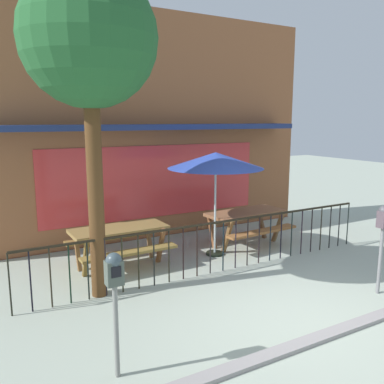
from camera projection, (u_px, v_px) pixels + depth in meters
The scene contains 10 objects.
ground at pixel (302, 323), 5.65m from camera, with size 40.00×40.00×0.00m, color #A5B1A0.
pub_storefront at pixel (151, 128), 9.58m from camera, with size 8.35×1.22×5.25m.
patio_fence_front at pixel (217, 238), 7.43m from camera, with size 7.04×0.04×0.97m.
picnic_table_left at pixel (119, 236), 7.73m from camera, with size 1.83×1.40×0.79m.
picnic_table_right at pixel (246, 218), 9.08m from camera, with size 1.89×1.48×0.79m.
patio_umbrella at pixel (216, 161), 8.16m from camera, with size 1.95×1.95×2.15m.
parking_meter_near at pixel (383, 226), 6.42m from camera, with size 0.18×0.17×1.46m.
parking_meter_far at pixel (114, 282), 4.28m from camera, with size 0.18×0.17×1.43m.
street_tree at pixel (89, 42), 5.88m from camera, with size 2.02×2.02×4.97m.
curb_edge at pixel (326, 337), 5.28m from camera, with size 11.69×0.20×0.11m, color gray.
Camera 1 is at (-3.90, -3.83, 2.80)m, focal length 37.92 mm.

